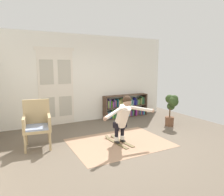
{
  "coord_description": "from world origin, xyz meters",
  "views": [
    {
      "loc": [
        -2.56,
        -4.05,
        1.9
      ],
      "look_at": [
        -0.06,
        0.71,
        1.05
      ],
      "focal_mm": 33.29,
      "sensor_mm": 36.0,
      "label": 1
    }
  ],
  "objects_px": {
    "wicker_chair": "(37,123)",
    "skis_pair": "(119,141)",
    "bookshelf": "(125,107)",
    "person_skier": "(123,116)",
    "potted_plant": "(172,105)"
  },
  "relations": [
    {
      "from": "potted_plant",
      "to": "person_skier",
      "type": "height_order",
      "value": "person_skier"
    },
    {
      "from": "potted_plant",
      "to": "wicker_chair",
      "type": "bearing_deg",
      "value": 177.45
    },
    {
      "from": "wicker_chair",
      "to": "person_skier",
      "type": "distance_m",
      "value": 2.02
    },
    {
      "from": "wicker_chair",
      "to": "potted_plant",
      "type": "relative_size",
      "value": 1.11
    },
    {
      "from": "wicker_chair",
      "to": "skis_pair",
      "type": "bearing_deg",
      "value": -19.76
    },
    {
      "from": "wicker_chair",
      "to": "potted_plant",
      "type": "distance_m",
      "value": 4.0
    },
    {
      "from": "potted_plant",
      "to": "person_skier",
      "type": "bearing_deg",
      "value": -162.99
    },
    {
      "from": "wicker_chair",
      "to": "skis_pair",
      "type": "height_order",
      "value": "wicker_chair"
    },
    {
      "from": "wicker_chair",
      "to": "person_skier",
      "type": "xyz_separation_m",
      "value": [
        1.84,
        -0.84,
        0.14
      ]
    },
    {
      "from": "bookshelf",
      "to": "wicker_chair",
      "type": "height_order",
      "value": "wicker_chair"
    },
    {
      "from": "potted_plant",
      "to": "person_skier",
      "type": "distance_m",
      "value": 2.25
    },
    {
      "from": "skis_pair",
      "to": "person_skier",
      "type": "relative_size",
      "value": 0.64
    },
    {
      "from": "bookshelf",
      "to": "person_skier",
      "type": "xyz_separation_m",
      "value": [
        -1.48,
        -2.33,
        0.36
      ]
    },
    {
      "from": "potted_plant",
      "to": "skis_pair",
      "type": "relative_size",
      "value": 1.06
    },
    {
      "from": "person_skier",
      "to": "potted_plant",
      "type": "bearing_deg",
      "value": 17.01
    }
  ]
}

